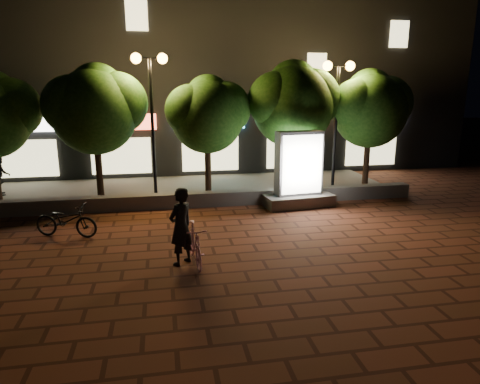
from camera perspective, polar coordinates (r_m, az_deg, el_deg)
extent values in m
plane|color=#5C2B1D|center=(11.51, -3.72, -7.29)|extent=(80.00, 80.00, 0.00)
cube|color=#615E5A|center=(15.22, -5.51, -0.99)|extent=(16.00, 0.45, 0.50)
cube|color=#615E5A|center=(17.69, -6.21, 0.43)|extent=(16.00, 5.00, 0.08)
cube|color=black|center=(23.70, -7.79, 15.91)|extent=(28.00, 8.00, 10.00)
cube|color=silver|center=(20.50, -27.09, 8.11)|extent=(3.20, 0.12, 0.70)
cube|color=beige|center=(20.67, -26.63, 3.98)|extent=(2.60, 0.10, 1.60)
cube|color=#D54C2E|center=(19.74, -15.79, 8.93)|extent=(3.20, 0.12, 0.70)
cube|color=beige|center=(19.92, -15.50, 4.64)|extent=(2.60, 0.10, 1.60)
cube|color=#43BAD8|center=(19.78, -4.03, 9.43)|extent=(3.20, 0.12, 0.70)
cube|color=beige|center=(19.96, -3.96, 5.13)|extent=(2.60, 0.10, 1.60)
cube|color=#FF520A|center=(20.62, 7.24, 9.54)|extent=(3.20, 0.12, 0.70)
cube|color=beige|center=(20.78, 7.11, 5.42)|extent=(2.60, 0.10, 1.60)
cube|color=silver|center=(22.15, 17.29, 9.33)|extent=(3.20, 0.12, 0.70)
cube|color=beige|center=(22.31, 17.01, 5.50)|extent=(2.60, 0.10, 1.60)
cube|color=beige|center=(19.81, -13.60, 21.86)|extent=(0.90, 0.10, 1.20)
cube|color=beige|center=(20.89, 10.17, 16.08)|extent=(0.90, 0.10, 1.20)
cube|color=beige|center=(22.69, 20.42, 19.08)|extent=(0.90, 0.10, 1.20)
sphere|color=#2F5C1B|center=(17.05, -28.23, 9.79)|extent=(2.10, 2.10, 2.10)
cylinder|color=#321D13|center=(16.48, -18.27, 3.09)|extent=(0.24, 0.24, 2.34)
sphere|color=#2F5C1B|center=(16.25, -18.81, 10.01)|extent=(3.00, 3.00, 3.00)
sphere|color=#2F5C1B|center=(16.34, -16.15, 11.28)|extent=(2.25, 2.25, 2.25)
sphere|color=#2F5C1B|center=(16.19, -21.35, 10.68)|extent=(2.10, 2.10, 2.10)
sphere|color=#2F5C1B|center=(16.55, -18.50, 12.70)|extent=(1.95, 1.95, 1.95)
cylinder|color=#321D13|center=(16.42, -4.28, 3.49)|extent=(0.24, 0.24, 2.21)
sphere|color=#2F5C1B|center=(16.19, -4.40, 9.92)|extent=(2.70, 2.70, 2.70)
sphere|color=#2F5C1B|center=(16.45, -2.12, 11.06)|extent=(2.03, 2.03, 2.02)
sphere|color=#2F5C1B|center=(15.97, -6.57, 10.71)|extent=(1.89, 1.89, 1.89)
sphere|color=#2F5C1B|center=(16.51, -4.23, 12.35)|extent=(1.76, 1.76, 1.76)
cylinder|color=#321D13|center=(17.06, 6.82, 4.21)|extent=(0.24, 0.24, 2.43)
sphere|color=#2F5C1B|center=(16.84, 7.03, 11.16)|extent=(3.10, 3.10, 3.10)
sphere|color=#2F5C1B|center=(17.26, 9.37, 12.14)|extent=(2.33, 2.33, 2.33)
sphere|color=#2F5C1B|center=(16.49, 4.85, 12.02)|extent=(2.17, 2.17, 2.17)
sphere|color=#2F5C1B|center=(17.18, 7.08, 13.80)|extent=(2.01, 2.02, 2.02)
cylinder|color=#321D13|center=(18.27, 16.48, 4.17)|extent=(0.24, 0.24, 2.29)
sphere|color=#2F5C1B|center=(18.06, 16.91, 10.25)|extent=(2.90, 2.90, 2.90)
sphere|color=#2F5C1B|center=(18.56, 18.73, 11.14)|extent=(2.18, 2.17, 2.17)
sphere|color=#2F5C1B|center=(17.62, 15.27, 11.10)|extent=(2.03, 2.03, 2.03)
sphere|color=#2F5C1B|center=(18.39, 16.86, 12.58)|extent=(1.89, 1.88, 1.88)
cylinder|color=black|center=(15.94, -11.53, 8.00)|extent=(0.12, 0.12, 5.00)
cylinder|color=black|center=(15.88, -11.99, 17.00)|extent=(0.90, 0.08, 0.08)
sphere|color=gold|center=(15.90, -13.68, 16.91)|extent=(0.36, 0.36, 0.36)
sphere|color=gold|center=(15.88, -10.29, 17.08)|extent=(0.36, 0.36, 0.36)
cylinder|color=black|center=(17.30, 12.58, 8.07)|extent=(0.12, 0.12, 4.80)
cylinder|color=black|center=(17.23, 13.02, 16.03)|extent=(0.90, 0.08, 0.08)
sphere|color=gold|center=(17.06, 11.57, 16.12)|extent=(0.36, 0.36, 0.36)
sphere|color=gold|center=(17.41, 14.43, 15.93)|extent=(0.36, 0.36, 0.36)
cube|color=#615E5A|center=(15.43, 7.66, -1.02)|extent=(2.57, 1.50, 0.41)
cube|color=#4C4C51|center=(15.15, 7.82, 3.82)|extent=(1.68, 0.75, 2.24)
cube|color=white|center=(14.89, 8.30, 3.62)|extent=(1.47, 0.21, 2.03)
cube|color=white|center=(15.41, 7.36, 4.01)|extent=(1.47, 0.21, 2.03)
imported|color=pink|center=(10.34, -6.05, -6.91)|extent=(0.62, 1.69, 0.99)
imported|color=black|center=(10.22, -7.88, -4.58)|extent=(0.81, 0.79, 1.88)
imported|color=black|center=(13.04, -22.15, -3.52)|extent=(1.93, 1.18, 0.96)
imported|color=black|center=(18.71, -29.24, 2.23)|extent=(0.86, 0.98, 1.70)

